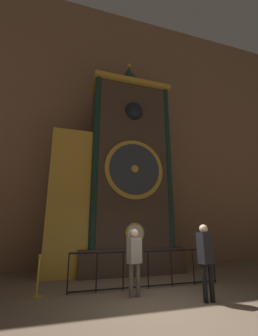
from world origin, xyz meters
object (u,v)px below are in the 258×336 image
clock_tower (119,173)px  visitor_far (206,254)px  visitor_near (134,254)px  stanchion_post (37,283)px

clock_tower → visitor_far: 4.93m
visitor_near → stanchion_post: visitor_near is taller
clock_tower → visitor_far: (1.17, -3.88, -2.81)m
clock_tower → stanchion_post: 4.97m
visitor_far → visitor_near: bearing=135.0°
clock_tower → visitor_near: clock_tower is taller
clock_tower → visitor_far: bearing=-73.2°
stanchion_post → visitor_near: bearing=-16.4°
clock_tower → visitor_near: 4.15m
clock_tower → stanchion_post: clock_tower is taller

